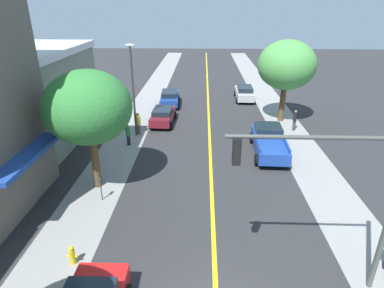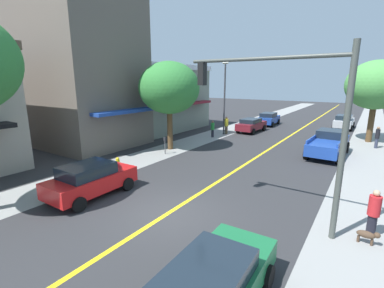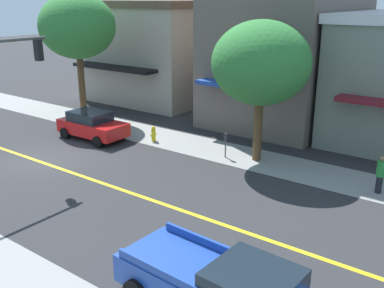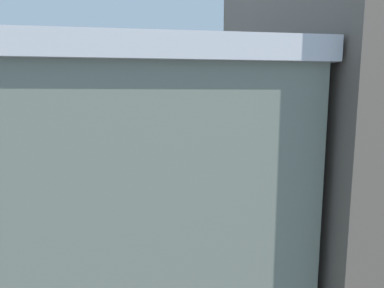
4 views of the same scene
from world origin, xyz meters
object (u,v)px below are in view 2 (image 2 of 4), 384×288
Objects in this scene: street_tree_left_far at (169,88)px; street_lamp at (225,91)px; fire_hydrant at (118,164)px; blue_sedan_left_curb at (269,119)px; silver_sedan_right_curb at (344,121)px; red_sedan_left_curb at (91,179)px; pedestrian_green_shirt at (213,129)px; street_tree_right_corner at (377,85)px; pedestrian_black_shirt at (377,137)px; parking_meter at (165,143)px; pedestrian_red_shirt at (374,212)px; pedestrian_yellow_shirt at (226,125)px; small_dog at (368,235)px; traffic_light_mast at (289,107)px; blue_pickup_truck at (329,143)px; maroon_sedan_left_curb at (251,125)px.

street_lamp reaches higher than street_tree_left_far.
fire_hydrant is 22.52m from blue_sedan_left_curb.
street_lamp is 1.59× the size of silver_sedan_right_curb.
street_tree_left_far is at bearing 97.53° from fire_hydrant.
street_tree_left_far is 10.37m from red_sedan_left_curb.
pedestrian_green_shirt is (-2.01, 15.23, 0.02)m from red_sedan_left_curb.
street_tree_right_corner is 4.01× the size of pedestrian_black_shirt.
fire_hydrant is 4.69m from parking_meter.
fire_hydrant is 0.19× the size of blue_sedan_left_curb.
fire_hydrant is 0.55× the size of pedestrian_green_shirt.
pedestrian_red_shirt is 19.09m from pedestrian_yellow_shirt.
pedestrian_red_shirt is at bearing -172.13° from silver_sedan_right_curb.
silver_sedan_right_curb is 25.41m from small_dog.
street_lamp is (-12.48, -3.98, -0.61)m from street_tree_right_corner.
traffic_light_mast is 1.17× the size of blue_pickup_truck.
pedestrian_red_shirt reaches higher than red_sedan_left_curb.
pedestrian_green_shirt is (-2.06, -4.75, 0.08)m from maroon_sedan_left_curb.
traffic_light_mast is at bearing -177.83° from blue_pickup_truck.
maroon_sedan_left_curb is at bearing -65.21° from traffic_light_mast.
maroon_sedan_left_curb is 2.49× the size of pedestrian_black_shirt.
street_lamp is (-0.11, 14.08, 3.93)m from fire_hydrant.
maroon_sedan_left_curb is 20.55m from small_dog.
street_tree_left_far reaches higher than small_dog.
maroon_sedan_left_curb reaches higher than small_dog.
pedestrian_yellow_shirt reaches higher than blue_sedan_left_curb.
pedestrian_green_shirt is 2.36× the size of small_dog.
street_lamp is at bearing 5.55° from red_sedan_left_curb.
pedestrian_green_shirt is (-2.10, -10.34, 0.04)m from blue_sedan_left_curb.
street_tree_left_far is at bearing -63.97° from pedestrian_yellow_shirt.
pedestrian_black_shirt is at bearing -93.82° from maroon_sedan_left_curb.
fire_hydrant is 1.29× the size of small_dog.
pedestrian_green_shirt is (-10.28, 1.05, -0.05)m from blue_pickup_truck.
pedestrian_black_shirt is 15.40m from pedestrian_red_shirt.
silver_sedan_right_curb reaches higher than small_dog.
street_tree_left_far is 1.04× the size of traffic_light_mast.
maroon_sedan_left_curb is at bearing -48.65° from pedestrian_black_shirt.
parking_meter reaches higher than small_dog.
pedestrian_yellow_shirt is (-1.76, -8.07, 0.13)m from blue_sedan_left_curb.
parking_meter is 13.90m from small_dog.
pedestrian_red_shirt is 2.51× the size of small_dog.
red_sedan_left_curb is 11.57m from pedestrian_red_shirt.
blue_sedan_left_curb is 13.09m from pedestrian_black_shirt.
street_lamp reaches higher than silver_sedan_right_curb.
small_dog is (2.82, 0.21, -4.09)m from traffic_light_mast.
street_tree_left_far is 3.99× the size of pedestrian_red_shirt.
pedestrian_yellow_shirt is at bearing -36.79° from pedestrian_black_shirt.
parking_meter is (-0.17, 4.67, 0.41)m from fire_hydrant.
blue_sedan_left_curb is 10.55m from pedestrian_green_shirt.
blue_pickup_truck is (9.98, 11.05, 0.46)m from fire_hydrant.
pedestrian_red_shirt is (2.82, -10.89, -0.01)m from blue_pickup_truck.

